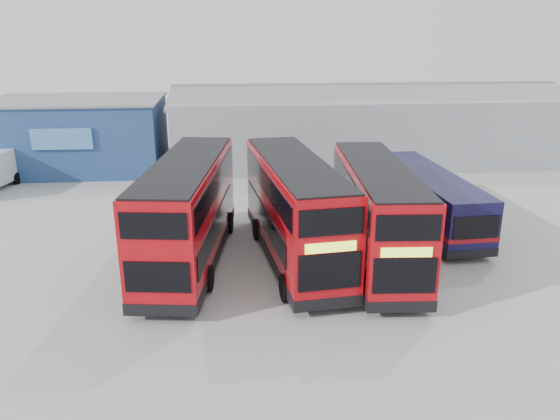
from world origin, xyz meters
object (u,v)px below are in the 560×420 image
object	(u,v)px
double_decker_left	(188,214)
double_decker_right	(376,216)
maintenance_shed	(366,124)
single_decker_blue	(428,199)
office_block	(79,134)
double_decker_centre	(295,212)

from	to	relation	value
double_decker_left	double_decker_right	world-z (taller)	double_decker_left
maintenance_shed	double_decker_left	xyz separation A→B (m)	(-12.79, -20.19, -0.30)
maintenance_shed	double_decker_right	bearing A→B (deg)	-102.50
double_decker_left	single_decker_blue	xyz separation A→B (m)	(12.15, 3.83, -0.89)
office_block	double_decker_centre	world-z (taller)	office_block
maintenance_shed	double_decker_left	world-z (taller)	maintenance_shed
double_decker_left	maintenance_shed	bearing A→B (deg)	-114.96
maintenance_shed	single_decker_blue	size ratio (longest dim) A/B	2.88
double_decker_centre	single_decker_blue	distance (m)	8.51
maintenance_shed	double_decker_right	size ratio (longest dim) A/B	2.88
office_block	maintenance_shed	bearing A→B (deg)	5.21
double_decker_right	office_block	bearing A→B (deg)	136.07
double_decker_centre	single_decker_blue	bearing A→B (deg)	20.98
office_block	double_decker_left	xyz separation A→B (m)	(9.21, -18.18, -0.27)
maintenance_shed	office_block	bearing A→B (deg)	-174.79
double_decker_left	double_decker_centre	bearing A→B (deg)	-173.87
maintenance_shed	single_decker_blue	distance (m)	16.41
office_block	single_decker_blue	bearing A→B (deg)	-33.89
single_decker_blue	office_block	bearing A→B (deg)	-36.91
office_block	single_decker_blue	distance (m)	25.77
double_decker_centre	double_decker_right	distance (m)	3.55
maintenance_shed	double_decker_centre	xyz separation A→B (m)	(-8.13, -20.29, -0.32)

